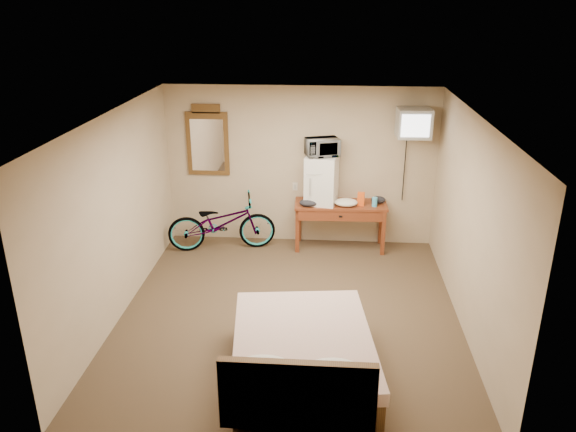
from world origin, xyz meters
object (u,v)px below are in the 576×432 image
object	(u,v)px
desk	(341,211)
bicycle	(222,223)
microwave	(322,147)
bed	(302,359)
blue_cup	(375,202)
mini_fridge	(322,180)
wall_mirror	(208,141)
crt_television	(414,123)

from	to	relation	value
desk	bicycle	bearing A→B (deg)	-175.55
microwave	bed	distance (m)	3.67
bed	desk	bearing A→B (deg)	82.97
blue_cup	bed	xyz separation A→B (m)	(-0.93, -3.32, -0.52)
desk	microwave	distance (m)	1.04
mini_fridge	blue_cup	distance (m)	0.88
microwave	bed	world-z (taller)	microwave
mini_fridge	bed	distance (m)	3.52
bicycle	bed	xyz separation A→B (m)	(1.43, -3.24, -0.14)
desk	bed	xyz separation A→B (m)	(-0.42, -3.38, -0.34)
desk	wall_mirror	bearing A→B (deg)	172.54
wall_mirror	bed	size ratio (longest dim) A/B	0.56
mini_fridge	bicycle	xyz separation A→B (m)	(-1.54, -0.18, -0.69)
mini_fridge	crt_television	distance (m)	1.59
blue_cup	bed	distance (m)	3.49
bed	blue_cup	bearing A→B (deg)	74.41
mini_fridge	bed	xyz separation A→B (m)	(-0.11, -3.42, -0.83)
wall_mirror	bicycle	distance (m)	1.29
desk	blue_cup	size ratio (longest dim) A/B	10.18
bed	wall_mirror	bearing A→B (deg)	114.62
desk	bicycle	size ratio (longest dim) A/B	0.86
blue_cup	wall_mirror	bearing A→B (deg)	172.62
blue_cup	bicycle	xyz separation A→B (m)	(-2.35, -0.08, -0.38)
crt_television	desk	bearing A→B (deg)	-178.71
desk	bed	distance (m)	3.42
desk	microwave	size ratio (longest dim) A/B	2.98
mini_fridge	bicycle	size ratio (longest dim) A/B	0.45
bicycle	bed	distance (m)	3.54
desk	bicycle	distance (m)	1.86
microwave	wall_mirror	xyz separation A→B (m)	(-1.79, 0.24, 0.00)
blue_cup	desk	bearing A→B (deg)	172.95
desk	blue_cup	xyz separation A→B (m)	(0.51, -0.06, 0.18)
crt_television	bed	world-z (taller)	crt_television
wall_mirror	bed	bearing A→B (deg)	-65.38
blue_cup	bed	bearing A→B (deg)	-105.59
bicycle	bed	size ratio (longest dim) A/B	0.84
bicycle	desk	bearing A→B (deg)	-97.33
blue_cup	crt_television	xyz separation A→B (m)	(0.50, 0.09, 1.20)
crt_television	wall_mirror	size ratio (longest dim) A/B	0.53
microwave	bicycle	size ratio (longest dim) A/B	0.29
desk	crt_television	distance (m)	1.72
bed	bicycle	bearing A→B (deg)	113.79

